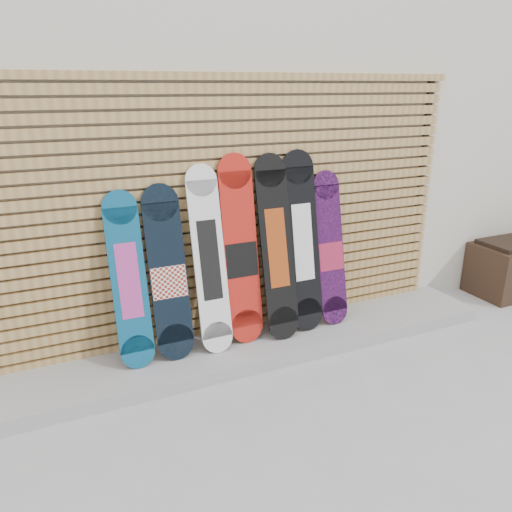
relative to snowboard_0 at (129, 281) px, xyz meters
The scene contains 11 objects.
ground 1.55m from the snowboard_0, 35.55° to the right, with size 80.00×80.00×0.00m, color #9B9A9D.
building 3.31m from the snowboard_0, 59.79° to the left, with size 12.00×5.00×3.60m, color beige.
concrete_step 1.19m from the snowboard_0, ahead, with size 4.60×0.70×0.12m, color gray.
slat_wall 1.04m from the snowboard_0, 11.75° to the left, with size 4.26×0.08×2.29m.
snowboard_0 is the anchor object (origin of this frame).
snowboard_1 0.31m from the snowboard_0, ahead, with size 0.29×0.34×1.37m.
snowboard_2 0.65m from the snowboard_0, ahead, with size 0.26×0.37×1.50m.
snowboard_3 0.93m from the snowboard_0, ahead, with size 0.29×0.31×1.57m.
snowboard_4 1.25m from the snowboard_0, ahead, with size 0.29×0.39×1.55m.
snowboard_5 1.51m from the snowboard_0, ahead, with size 0.30×0.33×1.57m.
snowboard_6 1.80m from the snowboard_0, ahead, with size 0.26×0.33×1.37m.
Camera 1 is at (-1.65, -2.83, 2.20)m, focal length 35.00 mm.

